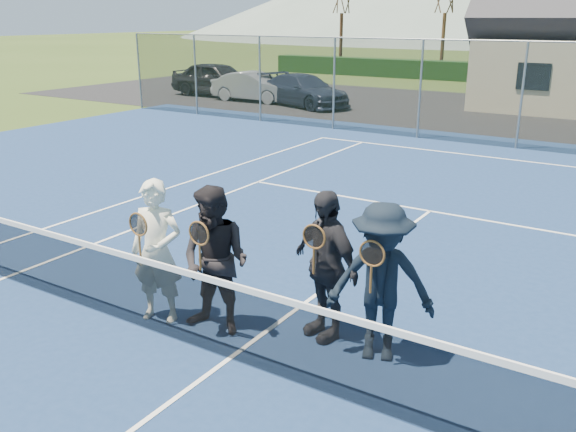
% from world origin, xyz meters
% --- Properties ---
extents(ground, '(220.00, 220.00, 0.00)m').
position_xyz_m(ground, '(0.00, 20.00, 0.00)').
color(ground, '#304418').
rests_on(ground, ground).
extents(court_surface, '(30.00, 30.00, 0.02)m').
position_xyz_m(court_surface, '(0.00, 0.00, 0.01)').
color(court_surface, navy).
rests_on(court_surface, ground).
extents(tarmac_carpark, '(40.00, 12.00, 0.01)m').
position_xyz_m(tarmac_carpark, '(-4.00, 20.00, 0.01)').
color(tarmac_carpark, black).
rests_on(tarmac_carpark, ground).
extents(car_a, '(4.77, 1.99, 1.61)m').
position_xyz_m(car_a, '(-14.94, 18.48, 0.81)').
color(car_a, black).
rests_on(car_a, ground).
extents(car_b, '(3.97, 1.44, 1.30)m').
position_xyz_m(car_b, '(-12.37, 17.87, 0.65)').
color(car_b, gray).
rests_on(car_b, ground).
extents(car_c, '(4.92, 3.23, 1.32)m').
position_xyz_m(car_c, '(-9.72, 17.75, 0.66)').
color(car_c, '#1A2235').
rests_on(car_c, ground).
extents(court_markings, '(11.03, 23.83, 0.01)m').
position_xyz_m(court_markings, '(0.00, 0.00, 0.02)').
color(court_markings, white).
rests_on(court_markings, court_surface).
extents(tennis_net, '(11.68, 0.08, 1.10)m').
position_xyz_m(tennis_net, '(0.00, 0.00, 0.54)').
color(tennis_net, slate).
rests_on(tennis_net, ground).
extents(perimeter_fence, '(30.07, 0.07, 3.02)m').
position_xyz_m(perimeter_fence, '(0.00, 13.50, 1.52)').
color(perimeter_fence, slate).
rests_on(perimeter_fence, ground).
extents(player_a, '(0.76, 0.61, 1.80)m').
position_xyz_m(player_a, '(-1.32, 0.31, 0.92)').
color(player_a, white).
rests_on(player_a, court_surface).
extents(player_b, '(0.94, 0.76, 1.80)m').
position_xyz_m(player_b, '(-0.53, 0.45, 0.92)').
color(player_b, black).
rests_on(player_b, court_surface).
extents(player_c, '(1.14, 0.80, 1.80)m').
position_xyz_m(player_c, '(0.61, 1.05, 0.92)').
color(player_c, '#242429').
rests_on(player_c, court_surface).
extents(player_d, '(1.32, 1.03, 1.80)m').
position_xyz_m(player_d, '(1.36, 0.94, 0.92)').
color(player_d, black).
rests_on(player_d, court_surface).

